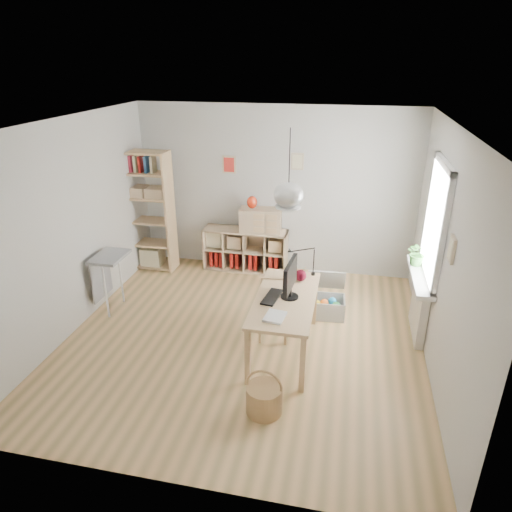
% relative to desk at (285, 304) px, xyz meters
% --- Properties ---
extents(ground, '(4.50, 4.50, 0.00)m').
position_rel_desk_xyz_m(ground, '(-0.55, 0.15, -0.66)').
color(ground, tan).
rests_on(ground, ground).
extents(room_shell, '(4.50, 4.50, 4.50)m').
position_rel_desk_xyz_m(room_shell, '(-0.00, 0.00, 1.34)').
color(room_shell, silver).
rests_on(room_shell, ground).
extents(window_unit, '(0.07, 1.16, 1.46)m').
position_rel_desk_xyz_m(window_unit, '(1.68, 0.75, 0.89)').
color(window_unit, white).
rests_on(window_unit, ground).
extents(radiator, '(0.10, 0.80, 0.80)m').
position_rel_desk_xyz_m(radiator, '(1.64, 0.75, -0.26)').
color(radiator, white).
rests_on(radiator, ground).
extents(windowsill, '(0.22, 1.20, 0.06)m').
position_rel_desk_xyz_m(windowsill, '(1.59, 0.75, 0.17)').
color(windowsill, white).
rests_on(windowsill, radiator).
extents(desk, '(0.70, 1.50, 0.75)m').
position_rel_desk_xyz_m(desk, '(0.00, 0.00, 0.00)').
color(desk, '#DEB67F').
rests_on(desk, ground).
extents(cube_shelf, '(1.40, 0.38, 0.72)m').
position_rel_desk_xyz_m(cube_shelf, '(-1.02, 2.23, -0.36)').
color(cube_shelf, '#CFAF88').
rests_on(cube_shelf, ground).
extents(tall_bookshelf, '(0.80, 0.38, 2.00)m').
position_rel_desk_xyz_m(tall_bookshelf, '(-2.59, 1.95, 0.43)').
color(tall_bookshelf, '#DEB67F').
rests_on(tall_bookshelf, ground).
extents(side_table, '(0.40, 0.55, 0.85)m').
position_rel_desk_xyz_m(side_table, '(-2.59, 0.50, 0.01)').
color(side_table, '#969699').
rests_on(side_table, ground).
extents(chair, '(0.41, 0.41, 0.77)m').
position_rel_desk_xyz_m(chair, '(-0.19, 0.33, -0.22)').
color(chair, '#969699').
rests_on(chair, ground).
extents(wicker_basket, '(0.38, 0.37, 0.52)m').
position_rel_desk_xyz_m(wicker_basket, '(-0.04, -1.09, -0.49)').
color(wicker_basket, '#A67A4B').
rests_on(wicker_basket, ground).
extents(storage_chest, '(0.57, 0.63, 0.56)m').
position_rel_desk_xyz_m(storage_chest, '(0.44, 1.01, -0.47)').
color(storage_chest, silver).
rests_on(storage_chest, ground).
extents(monitor, '(0.21, 0.53, 0.46)m').
position_rel_desk_xyz_m(monitor, '(0.05, 0.02, 0.35)').
color(monitor, black).
rests_on(monitor, desk).
extents(keyboard, '(0.21, 0.43, 0.02)m').
position_rel_desk_xyz_m(keyboard, '(-0.15, -0.04, 0.10)').
color(keyboard, black).
rests_on(keyboard, desk).
extents(task_lamp, '(0.36, 0.13, 0.38)m').
position_rel_desk_xyz_m(task_lamp, '(0.09, 0.62, 0.35)').
color(task_lamp, black).
rests_on(task_lamp, desk).
extents(yarn_ball, '(0.15, 0.15, 0.15)m').
position_rel_desk_xyz_m(yarn_ball, '(0.12, 0.47, 0.17)').
color(yarn_ball, '#480915').
rests_on(yarn_ball, desk).
extents(paper_tray, '(0.24, 0.29, 0.03)m').
position_rel_desk_xyz_m(paper_tray, '(-0.05, -0.47, 0.11)').
color(paper_tray, white).
rests_on(paper_tray, desk).
extents(drawer_chest, '(0.69, 0.36, 0.38)m').
position_rel_desk_xyz_m(drawer_chest, '(-0.74, 2.19, 0.25)').
color(drawer_chest, '#CFAF88').
rests_on(drawer_chest, cube_shelf).
extents(red_vase, '(0.17, 0.17, 0.20)m').
position_rel_desk_xyz_m(red_vase, '(-0.88, 2.19, 0.55)').
color(red_vase, '#AD240E').
rests_on(red_vase, drawer_chest).
extents(potted_plant, '(0.32, 0.29, 0.33)m').
position_rel_desk_xyz_m(potted_plant, '(1.57, 1.03, 0.37)').
color(potted_plant, '#326F29').
rests_on(potted_plant, windowsill).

